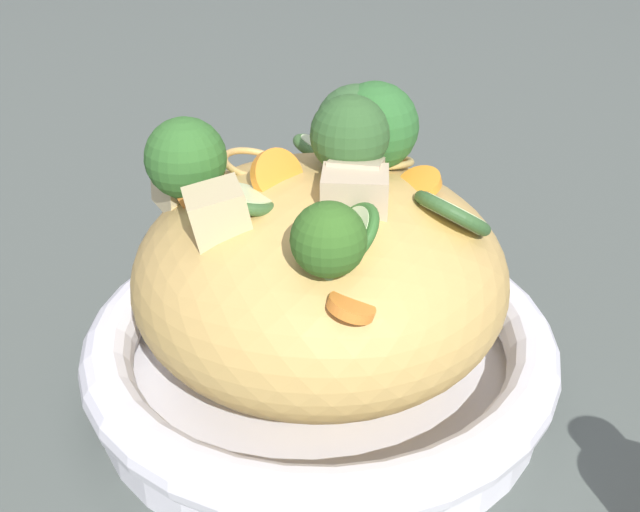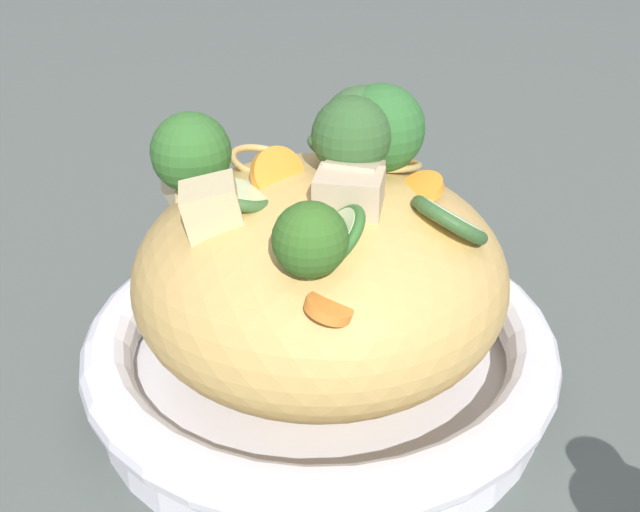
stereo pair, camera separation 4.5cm
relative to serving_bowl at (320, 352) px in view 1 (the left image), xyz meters
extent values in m
plane|color=#4F5751|center=(0.00, 0.00, -0.03)|extent=(3.00, 3.00, 0.00)
cylinder|color=white|center=(0.00, 0.00, -0.02)|extent=(0.27, 0.27, 0.02)
torus|color=white|center=(0.00, 0.00, 0.01)|extent=(0.28, 0.28, 0.03)
ellipsoid|color=tan|center=(0.00, 0.00, 0.05)|extent=(0.21, 0.21, 0.12)
torus|color=tan|center=(-0.02, 0.05, 0.11)|extent=(0.06, 0.06, 0.02)
torus|color=tan|center=(-0.05, -0.02, 0.11)|extent=(0.06, 0.06, 0.01)
torus|color=tan|center=(0.00, 0.00, 0.09)|extent=(0.07, 0.07, 0.03)
cone|color=#9FBA79|center=(0.00, 0.02, 0.11)|extent=(0.03, 0.03, 0.02)
sphere|color=#335C2C|center=(0.00, 0.02, 0.14)|extent=(0.06, 0.06, 0.04)
cone|color=#98B679|center=(0.07, -0.03, 0.10)|extent=(0.02, 0.02, 0.01)
sphere|color=#346421|center=(0.07, -0.03, 0.12)|extent=(0.05, 0.05, 0.04)
cone|color=#97B674|center=(-0.02, 0.03, 0.11)|extent=(0.02, 0.02, 0.01)
sphere|color=#375F32|center=(-0.02, 0.03, 0.13)|extent=(0.06, 0.06, 0.05)
cone|color=#99BB7A|center=(-0.04, -0.06, 0.10)|extent=(0.02, 0.02, 0.02)
sphere|color=#326729|center=(-0.04, -0.06, 0.12)|extent=(0.06, 0.06, 0.05)
cone|color=#A5B675|center=(-0.01, 0.04, 0.11)|extent=(0.03, 0.03, 0.02)
sphere|color=#30692E|center=(-0.01, 0.04, 0.13)|extent=(0.07, 0.07, 0.05)
cylinder|color=orange|center=(-0.01, -0.02, 0.12)|extent=(0.03, 0.03, 0.03)
cylinder|color=orange|center=(0.09, -0.03, 0.09)|extent=(0.02, 0.03, 0.01)
cylinder|color=orange|center=(-0.03, 0.05, 0.11)|extent=(0.03, 0.03, 0.02)
cylinder|color=orange|center=(-0.03, -0.06, 0.10)|extent=(0.03, 0.03, 0.02)
cylinder|color=orange|center=(0.00, 0.03, 0.12)|extent=(0.03, 0.03, 0.02)
cylinder|color=orange|center=(0.02, 0.05, 0.11)|extent=(0.03, 0.03, 0.01)
cylinder|color=beige|center=(0.05, 0.06, 0.10)|extent=(0.04, 0.04, 0.03)
torus|color=#355D2E|center=(0.05, 0.06, 0.10)|extent=(0.05, 0.05, 0.03)
cylinder|color=beige|center=(0.00, -0.05, 0.11)|extent=(0.04, 0.04, 0.02)
torus|color=#385E2F|center=(0.00, -0.05, 0.11)|extent=(0.05, 0.05, 0.02)
cylinder|color=beige|center=(-0.07, 0.04, 0.10)|extent=(0.04, 0.04, 0.02)
torus|color=#39612F|center=(-0.07, 0.04, 0.10)|extent=(0.05, 0.05, 0.02)
cylinder|color=beige|center=(0.06, -0.01, 0.11)|extent=(0.03, 0.03, 0.03)
torus|color=#326628|center=(0.06, -0.01, 0.11)|extent=(0.04, 0.04, 0.03)
cube|color=#CBBB8B|center=(-0.05, -0.06, 0.10)|extent=(0.03, 0.03, 0.02)
cube|color=#CCB38F|center=(0.02, 0.01, 0.12)|extent=(0.04, 0.04, 0.02)
cube|color=#CCB38E|center=(0.03, 0.01, 0.12)|extent=(0.04, 0.04, 0.02)
cube|color=#D1BD87|center=(0.01, -0.06, 0.11)|extent=(0.03, 0.04, 0.03)
camera|label=1|loc=(0.35, -0.17, 0.29)|focal=44.54mm
camera|label=2|loc=(0.37, -0.13, 0.29)|focal=44.54mm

